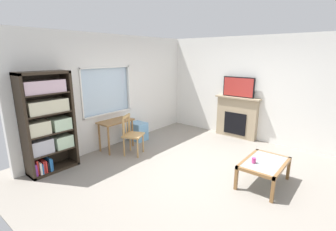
# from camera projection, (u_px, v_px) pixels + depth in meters

# --- Properties ---
(ground) EXTENTS (5.85, 5.94, 0.02)m
(ground) POSITION_uv_depth(u_px,v_px,m) (199.00, 171.00, 4.69)
(ground) COLOR gray
(wall_back_with_window) EXTENTS (4.85, 0.15, 2.66)m
(wall_back_with_window) POSITION_uv_depth(u_px,v_px,m) (116.00, 91.00, 5.90)
(wall_back_with_window) COLOR silver
(wall_back_with_window) RESTS_ON ground
(wall_right) EXTENTS (0.12, 5.14, 2.66)m
(wall_right) POSITION_uv_depth(u_px,v_px,m) (252.00, 89.00, 6.22)
(wall_right) COLOR silver
(wall_right) RESTS_ON ground
(bookshelf) EXTENTS (0.90, 0.38, 1.91)m
(bookshelf) POSITION_uv_depth(u_px,v_px,m) (47.00, 121.00, 4.48)
(bookshelf) COLOR #2D2319
(bookshelf) RESTS_ON ground
(desk_under_window) EXTENTS (0.81, 0.44, 0.70)m
(desk_under_window) POSITION_uv_depth(u_px,v_px,m) (116.00, 126.00, 5.63)
(desk_under_window) COLOR olive
(desk_under_window) RESTS_ON ground
(wooden_chair) EXTENTS (0.55, 0.54, 0.90)m
(wooden_chair) POSITION_uv_depth(u_px,v_px,m) (132.00, 134.00, 5.36)
(wooden_chair) COLOR tan
(wooden_chair) RESTS_ON ground
(plastic_drawer_unit) EXTENTS (0.35, 0.40, 0.47)m
(plastic_drawer_unit) POSITION_uv_depth(u_px,v_px,m) (138.00, 131.00, 6.31)
(plastic_drawer_unit) COLOR #72ADDB
(plastic_drawer_unit) RESTS_ON ground
(fireplace) EXTENTS (0.26, 1.20, 1.11)m
(fireplace) POSITION_uv_depth(u_px,v_px,m) (237.00, 117.00, 6.48)
(fireplace) COLOR tan
(fireplace) RESTS_ON ground
(tv) EXTENTS (0.06, 0.84, 0.52)m
(tv) POSITION_uv_depth(u_px,v_px,m) (239.00, 87.00, 6.26)
(tv) COLOR black
(tv) RESTS_ON fireplace
(coffee_table) EXTENTS (0.97, 0.63, 0.42)m
(coffee_table) POSITION_uv_depth(u_px,v_px,m) (264.00, 165.00, 4.11)
(coffee_table) COLOR #8C9E99
(coffee_table) RESTS_ON ground
(sippy_cup) EXTENTS (0.07, 0.07, 0.09)m
(sippy_cup) POSITION_uv_depth(u_px,v_px,m) (254.00, 160.00, 4.04)
(sippy_cup) COLOR #DB3D84
(sippy_cup) RESTS_ON coffee_table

